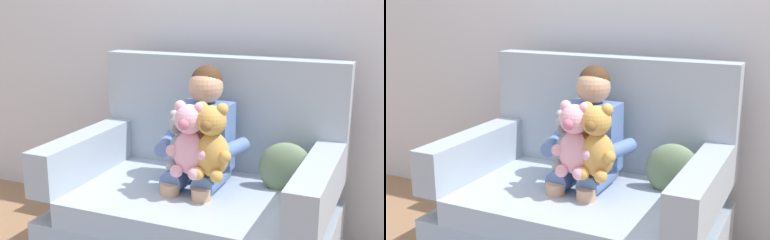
{
  "view_description": "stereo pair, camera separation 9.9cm",
  "coord_description": "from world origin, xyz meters",
  "views": [
    {
      "loc": [
        0.92,
        -2.17,
        1.35
      ],
      "look_at": [
        0.0,
        -0.05,
        0.78
      ],
      "focal_mm": 48.32,
      "sensor_mm": 36.0,
      "label": 1
    },
    {
      "loc": [
        1.01,
        -2.13,
        1.35
      ],
      "look_at": [
        0.0,
        -0.05,
        0.78
      ],
      "focal_mm": 48.32,
      "sensor_mm": 36.0,
      "label": 2
    }
  ],
  "objects": [
    {
      "name": "plush_honey",
      "position": [
        0.13,
        -0.11,
        0.7
      ],
      "size": [
        0.21,
        0.17,
        0.35
      ],
      "rotation": [
        0.0,
        0.0,
        0.3
      ],
      "color": "gold",
      "rests_on": "armchair"
    },
    {
      "name": "seated_child",
      "position": [
        0.0,
        0.07,
        0.64
      ],
      "size": [
        0.45,
        0.39,
        0.82
      ],
      "rotation": [
        0.0,
        0.0,
        0.04
      ],
      "color": "#597AB7",
      "rests_on": "armchair"
    },
    {
      "name": "armchair",
      "position": [
        0.0,
        0.05,
        0.32
      ],
      "size": [
        1.32,
        0.88,
        1.03
      ],
      "color": "#9EADBC",
      "rests_on": "ground"
    },
    {
      "name": "back_wall",
      "position": [
        0.0,
        0.65,
        1.3
      ],
      "size": [
        6.0,
        0.1,
        2.6
      ],
      "primitive_type": "cube",
      "color": "silver",
      "rests_on": "ground"
    },
    {
      "name": "plush_brown",
      "position": [
        0.08,
        -0.06,
        0.66
      ],
      "size": [
        0.15,
        0.12,
        0.25
      ],
      "rotation": [
        0.0,
        0.0,
        -0.01
      ],
      "color": "brown",
      "rests_on": "armchair"
    },
    {
      "name": "plush_grey",
      "position": [
        -0.05,
        -0.06,
        0.67
      ],
      "size": [
        0.17,
        0.14,
        0.28
      ],
      "rotation": [
        0.0,
        0.0,
        -0.35
      ],
      "color": "#9E9EA3",
      "rests_on": "armchair"
    },
    {
      "name": "throw_pillow",
      "position": [
        0.4,
        0.16,
        0.53
      ],
      "size": [
        0.27,
        0.15,
        0.26
      ],
      "primitive_type": "ellipsoid",
      "rotation": [
        0.0,
        0.0,
        0.13
      ],
      "color": "slate",
      "rests_on": "armchair"
    },
    {
      "name": "plush_pink",
      "position": [
        0.02,
        -0.12,
        0.7
      ],
      "size": [
        0.21,
        0.17,
        0.35
      ],
      "rotation": [
        0.0,
        0.0,
        -0.18
      ],
      "color": "#EAA8BC",
      "rests_on": "armchair"
    }
  ]
}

